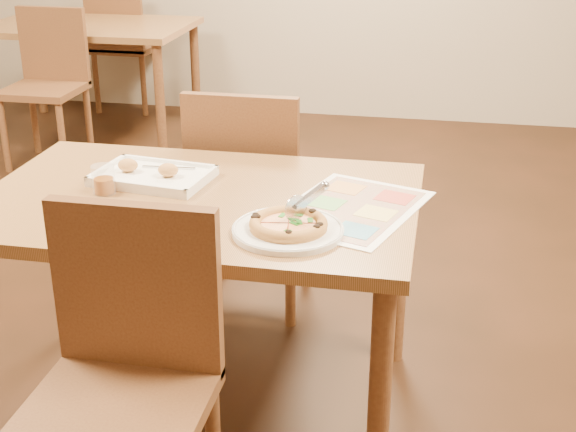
% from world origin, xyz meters
% --- Properties ---
extents(dining_table, '(1.30, 0.85, 0.72)m').
position_xyz_m(dining_table, '(0.00, 0.00, 0.63)').
color(dining_table, '#96613C').
rests_on(dining_table, ground).
extents(chair_near, '(0.42, 0.42, 0.47)m').
position_xyz_m(chair_near, '(0.00, -0.60, 0.57)').
color(chair_near, brown).
rests_on(chair_near, ground).
extents(chair_far, '(0.42, 0.42, 0.47)m').
position_xyz_m(chair_far, '(-0.00, 0.60, 0.57)').
color(chair_far, brown).
rests_on(chair_far, ground).
extents(bg_table, '(1.30, 0.85, 0.72)m').
position_xyz_m(bg_table, '(-1.60, 2.80, 0.63)').
color(bg_table, '#96613C').
rests_on(bg_table, ground).
extents(bg_chair_near, '(0.42, 0.42, 0.47)m').
position_xyz_m(bg_chair_near, '(-1.60, 2.20, 0.57)').
color(bg_chair_near, brown).
rests_on(bg_chair_near, ground).
extents(bg_chair_far, '(0.42, 0.42, 0.47)m').
position_xyz_m(bg_chair_far, '(-1.60, 3.30, 0.57)').
color(bg_chair_far, brown).
rests_on(bg_chair_far, ground).
extents(plate, '(0.36, 0.36, 0.02)m').
position_xyz_m(plate, '(0.31, -0.21, 0.73)').
color(plate, silver).
rests_on(plate, dining_table).
extents(pizza, '(0.21, 0.21, 0.03)m').
position_xyz_m(pizza, '(0.32, -0.21, 0.75)').
color(pizza, '#D08647').
rests_on(pizza, plate).
extents(pizza_cutter, '(0.10, 0.12, 0.08)m').
position_xyz_m(pizza_cutter, '(0.35, -0.17, 0.80)').
color(pizza_cutter, silver).
rests_on(pizza_cutter, pizza).
extents(appetizer_tray, '(0.37, 0.28, 0.06)m').
position_xyz_m(appetizer_tray, '(-0.18, 0.10, 0.73)').
color(appetizer_tray, white).
rests_on(appetizer_tray, dining_table).
extents(glass_tumbler, '(0.07, 0.07, 0.09)m').
position_xyz_m(glass_tumbler, '(-0.28, -0.03, 0.76)').
color(glass_tumbler, '#7F3D09').
rests_on(glass_tumbler, dining_table).
extents(menu, '(0.48, 0.56, 0.00)m').
position_xyz_m(menu, '(0.46, -0.01, 0.72)').
color(menu, white).
rests_on(menu, dining_table).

